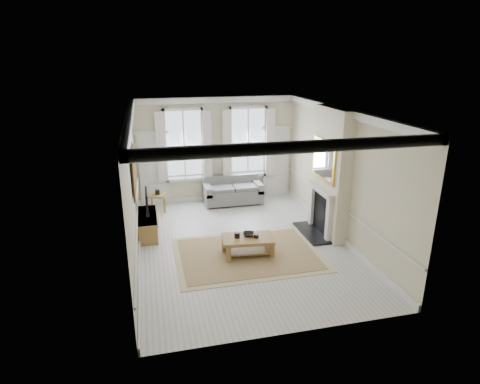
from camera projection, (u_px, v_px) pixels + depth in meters
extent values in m
plane|color=#B7B5AD|center=(242.00, 244.00, 10.33)|extent=(7.20, 7.20, 0.00)
plane|color=white|center=(242.00, 111.00, 9.23)|extent=(7.20, 7.20, 0.00)
plane|color=beige|center=(216.00, 150.00, 13.10)|extent=(5.20, 0.00, 5.20)
plane|color=beige|center=(133.00, 189.00, 9.21)|extent=(0.00, 7.20, 7.20)
plane|color=beige|center=(340.00, 174.00, 10.35)|extent=(0.00, 7.20, 7.20)
cube|color=silver|center=(154.00, 170.00, 12.79)|extent=(0.90, 0.08, 2.30)
cube|color=silver|center=(276.00, 163.00, 13.68)|extent=(0.90, 0.08, 2.30)
cube|color=#9D661B|center=(133.00, 171.00, 9.38)|extent=(0.05, 1.66, 1.06)
cube|color=beige|center=(330.00, 173.00, 10.49)|extent=(0.35, 1.70, 3.38)
cube|color=black|center=(312.00, 233.00, 10.94)|extent=(0.55, 1.50, 0.05)
cube|color=silver|center=(328.00, 221.00, 10.30)|extent=(0.10, 0.18, 1.15)
cube|color=silver|center=(312.00, 206.00, 11.31)|extent=(0.10, 0.18, 1.15)
cube|color=silver|center=(320.00, 188.00, 10.56)|extent=(0.20, 1.45, 0.06)
cube|color=black|center=(321.00, 214.00, 10.82)|extent=(0.02, 0.92, 1.00)
cube|color=gold|center=(324.00, 160.00, 10.33)|extent=(0.06, 1.26, 1.06)
cube|color=slate|center=(233.00, 195.00, 13.14)|extent=(1.88, 0.91, 0.43)
cube|color=slate|center=(230.00, 181.00, 13.35)|extent=(1.88, 0.20, 0.44)
cube|color=slate|center=(207.00, 190.00, 12.88)|extent=(0.20, 0.91, 0.30)
cube|color=slate|center=(258.00, 186.00, 13.24)|extent=(0.20, 0.91, 0.30)
cylinder|color=olive|center=(210.00, 207.00, 12.73)|extent=(0.06, 0.06, 0.08)
cylinder|color=olive|center=(254.00, 197.00, 13.70)|extent=(0.06, 0.06, 0.08)
cube|color=olive|center=(158.00, 195.00, 12.39)|extent=(0.59, 0.59, 0.06)
cube|color=olive|center=(153.00, 206.00, 12.28)|extent=(0.05, 0.05, 0.49)
cube|color=olive|center=(164.00, 205.00, 12.35)|extent=(0.05, 0.05, 0.49)
cube|color=olive|center=(152.00, 202.00, 12.60)|extent=(0.05, 0.05, 0.49)
cube|color=olive|center=(164.00, 201.00, 12.68)|extent=(0.05, 0.05, 0.49)
cube|color=#987A4E|center=(248.00, 254.00, 9.79)|extent=(3.50, 2.60, 0.02)
cube|color=olive|center=(248.00, 239.00, 9.66)|extent=(1.30, 0.85, 0.08)
cube|color=olive|center=(229.00, 255.00, 9.38)|extent=(0.10, 0.10, 0.38)
cube|color=olive|center=(271.00, 250.00, 9.60)|extent=(0.10, 0.10, 0.38)
cube|color=olive|center=(225.00, 245.00, 9.85)|extent=(0.10, 0.10, 0.38)
cube|color=olive|center=(265.00, 241.00, 10.08)|extent=(0.10, 0.10, 0.38)
cylinder|color=black|center=(237.00, 235.00, 9.61)|extent=(0.13, 0.13, 0.13)
cylinder|color=black|center=(256.00, 236.00, 9.63)|extent=(0.12, 0.12, 0.09)
imported|color=black|center=(249.00, 234.00, 9.73)|extent=(0.37, 0.37, 0.07)
cube|color=olive|center=(148.00, 224.00, 10.86)|extent=(0.49, 1.53, 0.54)
cube|color=black|center=(148.00, 215.00, 10.77)|extent=(0.08, 0.30, 0.03)
cube|color=black|center=(147.00, 201.00, 10.64)|extent=(0.05, 0.90, 0.55)
cube|color=black|center=(148.00, 201.00, 10.65)|extent=(0.01, 0.83, 0.49)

